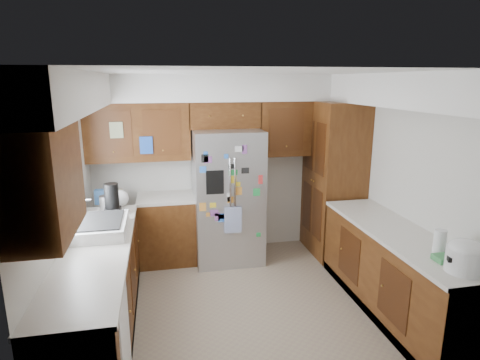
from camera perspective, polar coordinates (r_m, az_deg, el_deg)
The scene contains 12 objects.
floor at distance 4.70m, azimuth 0.89°, elevation -17.07°, with size 3.60×3.60×0.00m, color gray.
room_shell at distance 4.40m, azimuth -1.38°, elevation 6.14°, with size 3.64×3.24×2.52m.
left_counter_run at distance 4.46m, azimuth -17.00°, elevation -13.25°, with size 1.36×3.20×0.92m.
right_counter_run at distance 4.64m, azimuth 21.15°, elevation -12.58°, with size 0.63×2.25×0.92m.
pantry at distance 5.76m, azimuth 13.16°, elevation 0.08°, with size 0.60×0.90×2.15m, color #45220D.
fridge at distance 5.42m, azimuth -1.78°, elevation -2.33°, with size 0.90×0.79×1.80m.
bridge_cabinet at distance 5.45m, azimuth -2.27°, elevation 9.25°, with size 0.96×0.34×0.35m, color #45220D.
fridge_top_items at distance 5.44m, azimuth -2.07°, elevation 12.42°, with size 0.68×0.28×0.28m.
sink_assembly at distance 4.32m, azimuth -19.28°, elevation -6.24°, with size 0.52×0.70×0.37m.
left_counter_clutter at distance 4.97m, azimuth -17.66°, elevation -2.72°, with size 0.42×0.93×0.38m.
rice_cooker at distance 3.74m, azimuth 29.47°, elevation -9.33°, with size 0.31×0.30×0.27m.
paper_towel at distance 3.97m, azimuth 26.51°, elevation -7.97°, with size 0.10×0.10×0.24m, color white.
Camera 1 is at (-0.87, -3.93, 2.42)m, focal length 30.00 mm.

